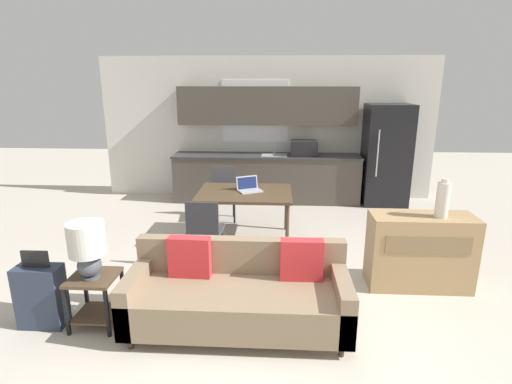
{
  "coord_description": "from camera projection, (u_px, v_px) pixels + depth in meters",
  "views": [
    {
      "loc": [
        0.23,
        -3.15,
        2.26
      ],
      "look_at": [
        -0.04,
        1.5,
        0.95
      ],
      "focal_mm": 28.0,
      "sensor_mm": 36.0,
      "label": 1
    }
  ],
  "objects": [
    {
      "name": "table_lamp",
      "position": [
        87.0,
        245.0,
        3.59
      ],
      "size": [
        0.33,
        0.33,
        0.54
      ],
      "color": "#4C515B",
      "rests_on": "side_table"
    },
    {
      "name": "kitchen_counter",
      "position": [
        267.0,
        157.0,
        7.59
      ],
      "size": [
        3.53,
        0.65,
        2.15
      ],
      "color": "#4C443D",
      "rests_on": "ground_plane"
    },
    {
      "name": "suitcase",
      "position": [
        41.0,
        296.0,
        3.74
      ],
      "size": [
        0.42,
        0.22,
        0.77
      ],
      "color": "#2D384C",
      "rests_on": "ground_plane"
    },
    {
      "name": "dining_table",
      "position": [
        245.0,
        196.0,
        5.7
      ],
      "size": [
        1.33,
        1.0,
        0.72
      ],
      "color": "brown",
      "rests_on": "ground_plane"
    },
    {
      "name": "refrigerator",
      "position": [
        386.0,
        155.0,
        7.36
      ],
      "size": [
        0.8,
        0.7,
        1.85
      ],
      "color": "black",
      "rests_on": "ground_plane"
    },
    {
      "name": "dining_chair_near_left",
      "position": [
        205.0,
        228.0,
        4.93
      ],
      "size": [
        0.43,
        0.43,
        0.87
      ],
      "rotation": [
        0.0,
        0.0,
        3.11
      ],
      "color": "#38383D",
      "rests_on": "ground_plane"
    },
    {
      "name": "ground_plane",
      "position": [
        251.0,
        336.0,
        3.65
      ],
      "size": [
        20.0,
        20.0,
        0.0
      ],
      "primitive_type": "plane",
      "color": "beige"
    },
    {
      "name": "vase",
      "position": [
        443.0,
        199.0,
        4.23
      ],
      "size": [
        0.14,
        0.14,
        0.42
      ],
      "color": "beige",
      "rests_on": "credenza"
    },
    {
      "name": "credenza",
      "position": [
        420.0,
        251.0,
        4.44
      ],
      "size": [
        1.12,
        0.45,
        0.84
      ],
      "color": "tan",
      "rests_on": "ground_plane"
    },
    {
      "name": "wall_back",
      "position": [
        267.0,
        128.0,
        7.74
      ],
      "size": [
        6.4,
        0.07,
        2.7
      ],
      "color": "silver",
      "rests_on": "ground_plane"
    },
    {
      "name": "laptop",
      "position": [
        249.0,
        187.0,
        5.74
      ],
      "size": [
        0.4,
        0.37,
        0.2
      ],
      "rotation": [
        0.0,
        0.0,
        0.46
      ],
      "color": "#B7BABC",
      "rests_on": "dining_table"
    },
    {
      "name": "dining_chair_far_left",
      "position": [
        223.0,
        190.0,
        6.62
      ],
      "size": [
        0.48,
        0.48,
        0.87
      ],
      "rotation": [
        0.0,
        0.0,
        0.15
      ],
      "color": "#38383D",
      "rests_on": "ground_plane"
    },
    {
      "name": "side_table",
      "position": [
        95.0,
        292.0,
        3.75
      ],
      "size": [
        0.42,
        0.42,
        0.5
      ],
      "color": "brown",
      "rests_on": "ground_plane"
    },
    {
      "name": "couch",
      "position": [
        239.0,
        294.0,
        3.74
      ],
      "size": [
        2.02,
        0.8,
        0.84
      ],
      "color": "#3D2D1E",
      "rests_on": "ground_plane"
    }
  ]
}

